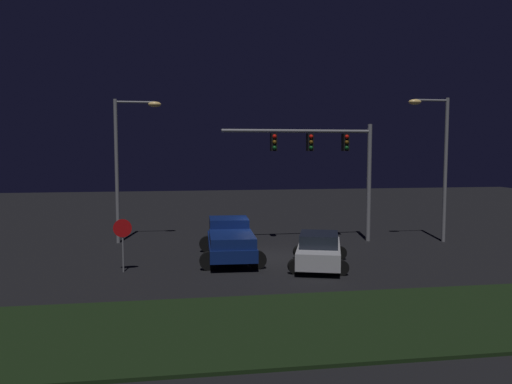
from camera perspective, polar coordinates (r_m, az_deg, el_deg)
ground_plane at (r=24.39m, az=1.36°, el=-7.27°), size 80.00×80.00×0.00m
grass_median at (r=15.40m, az=7.98°, el=-14.37°), size 24.42×5.82×0.10m
pickup_truck at (r=23.67m, az=-2.95°, el=-5.18°), size 3.03×5.48×1.80m
car_sedan at (r=22.31m, az=7.12°, el=-6.50°), size 3.29×4.74×1.51m
traffic_signal_gantry at (r=27.88m, az=8.00°, el=4.34°), size 8.32×0.56×6.50m
street_lamp_left at (r=28.37m, az=-14.44°, el=4.32°), size 2.53×0.44×7.81m
street_lamp_right at (r=29.44m, az=19.84°, el=4.27°), size 2.34×0.44×7.91m
stop_sign at (r=21.76m, az=-14.80°, el=-4.71°), size 0.76×0.08×2.23m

